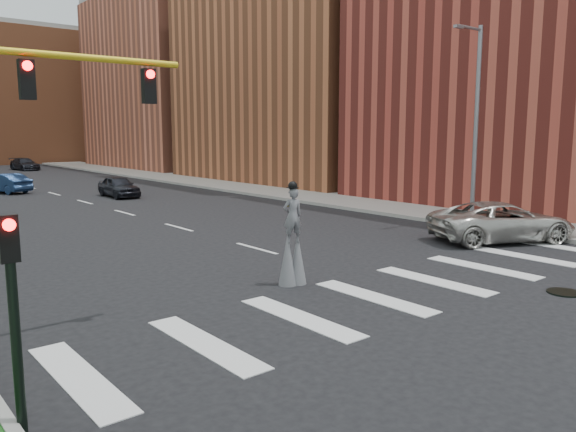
% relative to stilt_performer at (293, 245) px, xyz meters
% --- Properties ---
extents(ground_plane, '(160.00, 160.00, 0.00)m').
position_rel_stilt_performer_xyz_m(ground_plane, '(2.12, -3.34, -1.14)').
color(ground_plane, black).
rests_on(ground_plane, ground).
extents(sidewalk_right, '(5.00, 90.00, 0.18)m').
position_rel_stilt_performer_xyz_m(sidewalk_right, '(14.62, 21.66, -1.05)').
color(sidewalk_right, gray).
rests_on(sidewalk_right, ground).
extents(manhole, '(0.90, 0.90, 0.04)m').
position_rel_stilt_performer_xyz_m(manhole, '(5.12, -5.34, -1.12)').
color(manhole, black).
rests_on(manhole, ground).
extents(building_near, '(16.00, 20.00, 22.00)m').
position_rel_stilt_performer_xyz_m(building_near, '(24.12, 4.66, 9.86)').
color(building_near, maroon).
rests_on(building_near, ground).
extents(building_mid, '(16.00, 22.00, 24.00)m').
position_rel_stilt_performer_xyz_m(building_mid, '(24.12, 26.66, 10.86)').
color(building_mid, '#A45833').
rests_on(building_mid, ground).
extents(building_far, '(16.00, 22.00, 20.00)m').
position_rel_stilt_performer_xyz_m(building_far, '(24.12, 50.66, 8.86)').
color(building_far, '#BD6145').
rests_on(building_far, ground).
extents(streetlight, '(2.05, 0.20, 9.00)m').
position_rel_stilt_performer_xyz_m(streetlight, '(13.02, 2.66, 3.76)').
color(streetlight, slate).
rests_on(streetlight, ground).
extents(secondary_signal, '(0.25, 0.21, 3.23)m').
position_rel_stilt_performer_xyz_m(secondary_signal, '(-8.18, -3.84, 0.81)').
color(secondary_signal, black).
rests_on(secondary_signal, ground).
extents(stilt_performer, '(0.83, 0.59, 2.96)m').
position_rel_stilt_performer_xyz_m(stilt_performer, '(0.00, 0.00, 0.00)').
color(stilt_performer, '#362215').
rests_on(stilt_performer, ground).
extents(suv_crossing, '(6.24, 4.85, 1.58)m').
position_rel_stilt_performer_xyz_m(suv_crossing, '(10.52, -0.34, -0.35)').
color(suv_crossing, beige).
rests_on(suv_crossing, ground).
extents(car_near, '(1.70, 4.13, 1.40)m').
position_rel_stilt_performer_xyz_m(car_near, '(4.89, 23.97, -0.44)').
color(car_near, black).
rests_on(car_near, ground).
extents(car_mid, '(2.94, 4.45, 1.39)m').
position_rel_stilt_performer_xyz_m(car_mid, '(-0.37, 31.42, -0.44)').
color(car_mid, navy).
rests_on(car_mid, ground).
extents(car_far, '(2.56, 4.90, 1.36)m').
position_rel_stilt_performer_xyz_m(car_far, '(7.21, 55.87, -0.46)').
color(car_far, black).
rests_on(car_far, ground).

